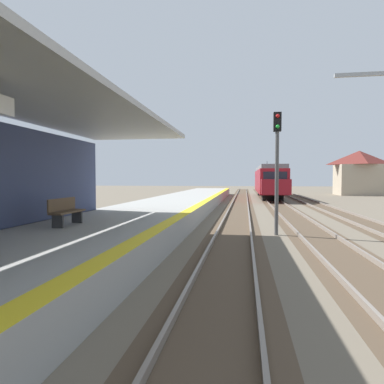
{
  "coord_description": "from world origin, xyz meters",
  "views": [
    {
      "loc": [
        2.36,
        4.39,
        2.42
      ],
      "look_at": [
        1.13,
        12.23,
        2.1
      ],
      "focal_mm": 31.5,
      "sensor_mm": 36.0,
      "label": 1
    }
  ],
  "objects_px": {
    "rail_signal_post": "(277,160)",
    "platform_bench": "(66,211)",
    "approaching_train": "(269,180)",
    "distant_trackside_house": "(359,172)"
  },
  "relations": [
    {
      "from": "rail_signal_post",
      "to": "platform_bench",
      "type": "distance_m",
      "value": 8.6
    },
    {
      "from": "approaching_train",
      "to": "rail_signal_post",
      "type": "xyz_separation_m",
      "value": [
        -1.61,
        -28.19,
        1.02
      ]
    },
    {
      "from": "rail_signal_post",
      "to": "distant_trackside_house",
      "type": "bearing_deg",
      "value": 68.12
    },
    {
      "from": "rail_signal_post",
      "to": "platform_bench",
      "type": "height_order",
      "value": "rail_signal_post"
    },
    {
      "from": "approaching_train",
      "to": "platform_bench",
      "type": "relative_size",
      "value": 12.25
    },
    {
      "from": "approaching_train",
      "to": "platform_bench",
      "type": "xyz_separation_m",
      "value": [
        -8.68,
        -32.75,
        -0.8
      ]
    },
    {
      "from": "platform_bench",
      "to": "approaching_train",
      "type": "bearing_deg",
      "value": 75.16
    },
    {
      "from": "distant_trackside_house",
      "to": "approaching_train",
      "type": "bearing_deg",
      "value": -145.99
    },
    {
      "from": "rail_signal_post",
      "to": "distant_trackside_house",
      "type": "xyz_separation_m",
      "value": [
        14.93,
        37.17,
        0.14
      ]
    },
    {
      "from": "platform_bench",
      "to": "distant_trackside_house",
      "type": "distance_m",
      "value": 47.22
    }
  ]
}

